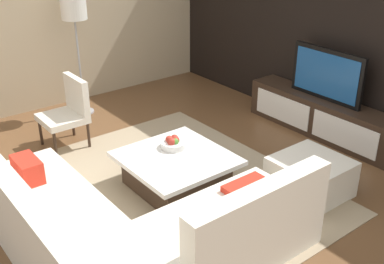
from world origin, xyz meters
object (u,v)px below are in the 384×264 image
Objects in this scene: coffee_table at (176,171)px; floor_lamp at (74,14)px; sectional_couch at (123,229)px; ottoman at (310,177)px; television at (327,75)px; accent_chair_near at (69,108)px; fruit_bowl at (173,143)px; media_console at (321,117)px.

floor_lamp is at bearing 176.53° from coffee_table.
floor_lamp is (-3.12, 1.16, 1.16)m from sectional_couch.
ottoman is (0.34, 2.04, -0.08)m from sectional_couch.
television is 0.62× the size of floor_lamp.
accent_chair_near reaches higher than sectional_couch.
fruit_bowl reaches higher than ottoman.
fruit_bowl is at bearing 23.73° from accent_chair_near.
accent_chair_near is 1.57m from fruit_bowl.
floor_lamp reaches higher than coffee_table.
media_console is at bearing 39.47° from floor_lamp.
sectional_couch is at bearing -99.41° from ottoman.
sectional_couch is at bearing -81.07° from television.
accent_chair_near is 3.01m from ottoman.
media_console reaches higher than ottoman.
media_console is at bearing 87.51° from coffee_table.
floor_lamp is at bearing -140.52° from television.
media_console is 3.11× the size of ottoman.
fruit_bowl reaches higher than media_console.
media_console is 2.02× the size of coffee_table.
television is 3.39m from sectional_couch.
television is at bearing 82.73° from fruit_bowl.
ottoman is at bearing 14.22° from floor_lamp.
coffee_table is at bearing -28.47° from fruit_bowl.
media_console is 1.53m from ottoman.
accent_chair_near is 1.40m from floor_lamp.
accent_chair_near is (-1.66, -0.43, 0.29)m from coffee_table.
fruit_bowl is (-0.28, -2.20, 0.18)m from media_console.
media_console is 3.35m from sectional_couch.
floor_lamp is (-0.85, 0.58, 0.95)m from accent_chair_near.
media_console is 0.58m from television.
accent_chair_near is (-1.76, -2.73, -0.34)m from television.
fruit_bowl is at bearing -97.27° from television.
ottoman is (0.86, -1.27, -0.05)m from media_console.
floor_lamp is (-2.60, -2.14, 1.19)m from media_console.
ottoman is at bearing 39.28° from fruit_bowl.
floor_lamp reaches higher than fruit_bowl.
sectional_couch is 3.58× the size of ottoman.
sectional_couch is at bearing -54.18° from fruit_bowl.
media_console is 2.22m from fruit_bowl.
accent_chair_near is at bearing -122.82° from media_console.
coffee_table is 2.80m from floor_lamp.
coffee_table is 1.54× the size of ottoman.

